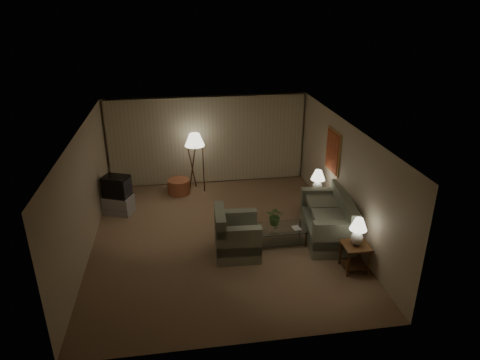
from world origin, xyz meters
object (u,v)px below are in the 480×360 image
object	(u,v)px
side_table_near	(355,252)
tv_cabinet	(119,204)
floor_lamp	(196,161)
vase	(275,225)
coffee_table	(281,233)
side_table_far	(316,199)
table_lamp_near	(358,229)
ottoman	(179,186)
crt_tv	(116,186)
sofa	(327,221)
table_lamp_far	(318,180)
armchair	(237,237)

from	to	relation	value
side_table_near	tv_cabinet	size ratio (longest dim) A/B	0.69
side_table_near	floor_lamp	distance (m)	5.53
vase	coffee_table	bearing A→B (deg)	-0.00
side_table_far	table_lamp_near	distance (m)	2.66
side_table_near	tv_cabinet	world-z (taller)	side_table_near
side_table_near	table_lamp_near	bearing A→B (deg)	-153.43
floor_lamp	ottoman	xyz separation A→B (m)	(-0.52, -0.15, -0.71)
table_lamp_near	ottoman	bearing A→B (deg)	128.99
coffee_table	vase	distance (m)	0.26
ottoman	vase	xyz separation A→B (m)	(2.15, -3.18, 0.27)
crt_tv	vase	world-z (taller)	crt_tv
sofa	table_lamp_far	size ratio (longest dim) A/B	3.51
side_table_near	table_lamp_near	distance (m)	0.55
armchair	side_table_far	size ratio (longest dim) A/B	1.87
floor_lamp	table_lamp_near	bearing A→B (deg)	-56.26
vase	sofa	bearing A→B (deg)	4.46
floor_lamp	vase	bearing A→B (deg)	-63.96
side_table_near	vase	bearing A→B (deg)	138.89
table_lamp_near	tv_cabinet	size ratio (longest dim) A/B	0.71
ottoman	side_table_far	bearing A→B (deg)	-27.01
side_table_far	table_lamp_far	size ratio (longest dim) A/B	0.94
sofa	side_table_far	size ratio (longest dim) A/B	3.74
ottoman	sofa	bearing A→B (deg)	-41.86
table_lamp_near	crt_tv	size ratio (longest dim) A/B	0.79
side_table_far	coffee_table	size ratio (longest dim) A/B	0.50
armchair	vase	bearing A→B (deg)	-70.81
sofa	table_lamp_far	xyz separation A→B (m)	(0.15, 1.25, 0.54)
coffee_table	vase	world-z (taller)	vase
crt_tv	vase	size ratio (longest dim) A/B	5.47
sofa	coffee_table	distance (m)	1.15
table_lamp_far	tv_cabinet	world-z (taller)	table_lamp_far
tv_cabinet	side_table_far	bearing A→B (deg)	14.07
armchair	side_table_near	bearing A→B (deg)	-109.61
table_lamp_far	coffee_table	bearing A→B (deg)	-133.53
floor_lamp	tv_cabinet	bearing A→B (deg)	-151.26
coffee_table	vase	size ratio (longest dim) A/B	8.41
table_lamp_near	floor_lamp	bearing A→B (deg)	123.74
table_lamp_near	ottoman	world-z (taller)	table_lamp_near
table_lamp_near	ottoman	distance (m)	5.74
ottoman	vase	distance (m)	3.85
side_table_far	ottoman	bearing A→B (deg)	152.99
side_table_near	ottoman	size ratio (longest dim) A/B	0.93
vase	tv_cabinet	bearing A→B (deg)	150.22
sofa	table_lamp_far	bearing A→B (deg)	-178.85
armchair	tv_cabinet	xyz separation A→B (m)	(-2.85, 2.42, -0.18)
side_table_far	floor_lamp	world-z (taller)	floor_lamp
sofa	armchair	distance (m)	2.24
table_lamp_near	vase	distance (m)	1.96
side_table_near	vase	xyz separation A→B (m)	(-1.43, 1.25, 0.07)
table_lamp_far	floor_lamp	world-z (taller)	floor_lamp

